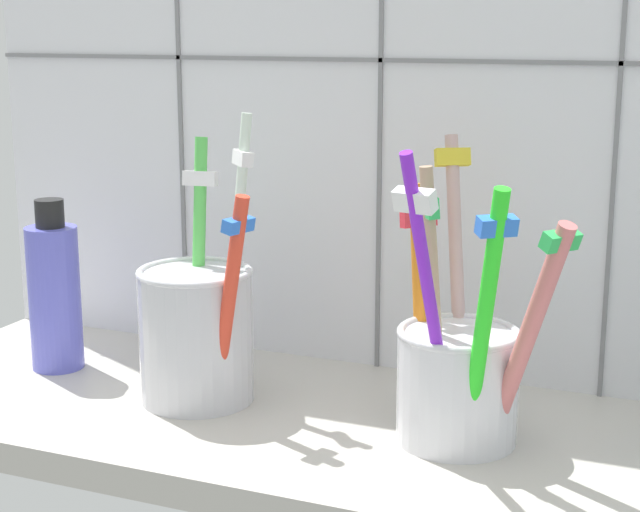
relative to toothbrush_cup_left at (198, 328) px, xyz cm
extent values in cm
cube|color=#BCB7AD|center=(8.80, 0.00, -5.96)|extent=(64.00, 22.00, 2.00)
cube|color=white|center=(8.80, 12.00, 15.54)|extent=(64.00, 2.00, 45.00)
cube|color=gray|center=(-7.20, 10.90, 15.54)|extent=(0.30, 0.20, 45.00)
cube|color=gray|center=(8.80, 10.90, 15.54)|extent=(0.30, 0.20, 45.00)
cube|color=gray|center=(24.80, 10.90, 15.54)|extent=(0.30, 0.20, 45.00)
cube|color=gray|center=(8.80, 10.90, 17.24)|extent=(64.00, 0.20, 0.30)
cylinder|color=silver|center=(-0.11, -0.02, -0.56)|extent=(7.55, 7.55, 8.80)
torus|color=silver|center=(-0.11, -0.02, 3.84)|extent=(7.67, 7.67, 0.50)
cylinder|color=#56CF54|center=(-0.79, 1.77, 3.90)|extent=(1.28, 3.20, 17.02)
cube|color=white|center=(-0.89, 2.49, 9.62)|extent=(2.39, 1.21, 1.08)
cylinder|color=white|center=(2.34, 1.13, 4.79)|extent=(2.33, 2.28, 18.77)
cube|color=white|center=(2.79, 1.56, 11.27)|extent=(2.15, 2.19, 1.01)
cylinder|color=#E7402A|center=(3.37, -1.96, 2.49)|extent=(3.72, 1.76, 14.26)
cube|color=blue|center=(4.30, -2.20, 7.71)|extent=(1.47, 2.37, 0.97)
cylinder|color=silver|center=(17.71, -0.02, -1.57)|extent=(7.27, 7.27, 6.78)
torus|color=silver|center=(17.71, -0.02, 1.83)|extent=(7.41, 7.41, 0.50)
cylinder|color=#C9A49F|center=(16.47, 3.87, 4.14)|extent=(3.51, 5.17, 17.62)
cube|color=yellow|center=(15.52, 5.50, 11.50)|extent=(2.39, 1.97, 1.26)
cylinder|color=#D27070|center=(22.07, -2.21, 2.49)|extent=(5.78, 4.66, 14.46)
cube|color=green|center=(23.89, -3.56, 8.61)|extent=(2.18, 2.40, 1.17)
cylinder|color=orange|center=(14.79, 1.84, 2.83)|extent=(2.60, 2.44, 14.87)
cube|color=#E5333F|center=(14.39, 2.18, 8.17)|extent=(2.09, 2.25, 1.24)
cylinder|color=#2BF127|center=(19.94, -3.48, 3.41)|extent=(3.39, 3.98, 16.12)
cube|color=blue|center=(20.69, -4.45, 9.31)|extent=(2.33, 2.16, 1.15)
cylinder|color=tan|center=(16.40, -0.99, 3.63)|extent=(2.22, 1.83, 16.43)
cube|color=green|center=(16.02, -1.24, 9.53)|extent=(1.80, 2.21, 1.25)
cylinder|color=#8122DF|center=(17.05, -3.88, 4.35)|extent=(2.14, 6.90, 18.05)
cube|color=white|center=(16.62, -5.91, 10.64)|extent=(2.45, 1.61, 1.37)
cylinder|color=#5D5FD2|center=(-12.77, 1.74, 0.29)|extent=(3.74, 3.74, 10.50)
cylinder|color=black|center=(-12.77, 1.74, 6.54)|extent=(2.06, 2.06, 2.00)
camera|label=1|loc=(32.03, -55.94, 19.62)|focal=56.63mm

